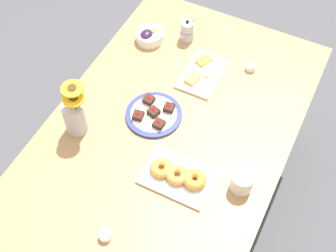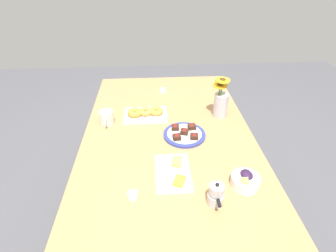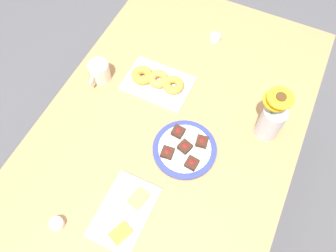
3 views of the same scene
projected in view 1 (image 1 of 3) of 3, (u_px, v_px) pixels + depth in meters
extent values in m
plane|color=#4C4C51|center=(168.00, 207.00, 2.60)|extent=(6.00, 6.00, 0.00)
cube|color=#A87A4C|center=(168.00, 134.00, 2.01)|extent=(1.60, 1.00, 0.04)
cube|color=#A87A4C|center=(294.00, 104.00, 2.58)|extent=(0.07, 0.07, 0.70)
cube|color=#A87A4C|center=(159.00, 55.00, 2.80)|extent=(0.07, 0.07, 0.70)
cylinder|color=beige|center=(242.00, 182.00, 1.80)|extent=(0.09, 0.09, 0.09)
cylinder|color=brown|center=(243.00, 177.00, 1.77)|extent=(0.08, 0.08, 0.00)
torus|color=beige|center=(247.00, 171.00, 1.83)|extent=(0.05, 0.01, 0.05)
cylinder|color=white|center=(149.00, 36.00, 2.30)|extent=(0.13, 0.13, 0.05)
ellipsoid|color=#2D1938|center=(147.00, 35.00, 2.27)|extent=(0.07, 0.06, 0.04)
ellipsoid|color=#9EC14C|center=(154.00, 31.00, 2.29)|extent=(0.05, 0.04, 0.04)
cube|color=white|center=(203.00, 74.00, 2.18)|extent=(0.26, 0.17, 0.01)
cube|color=#EFB74C|center=(192.00, 79.00, 2.14)|extent=(0.08, 0.06, 0.02)
cube|color=white|center=(209.00, 71.00, 2.17)|extent=(0.08, 0.06, 0.02)
cube|color=orange|center=(204.00, 61.00, 2.21)|extent=(0.08, 0.07, 0.01)
cube|color=white|center=(178.00, 177.00, 1.86)|extent=(0.19, 0.28, 0.01)
torus|color=orange|center=(195.00, 179.00, 1.82)|extent=(0.13, 0.13, 0.04)
torus|color=#D2893C|center=(177.00, 175.00, 1.84)|extent=(0.12, 0.12, 0.04)
torus|color=gold|center=(161.00, 168.00, 1.85)|extent=(0.09, 0.09, 0.04)
cylinder|color=white|center=(251.00, 67.00, 2.19)|extent=(0.05, 0.05, 0.03)
cylinder|color=#C68923|center=(251.00, 66.00, 2.19)|extent=(0.04, 0.04, 0.01)
cylinder|color=white|center=(105.00, 236.00, 1.71)|extent=(0.05, 0.05, 0.03)
cylinder|color=maroon|center=(105.00, 235.00, 1.70)|extent=(0.04, 0.04, 0.01)
cylinder|color=navy|center=(154.00, 115.00, 2.04)|extent=(0.25, 0.25, 0.01)
cylinder|color=white|center=(154.00, 114.00, 2.04)|extent=(0.20, 0.20, 0.01)
cube|color=#381E14|center=(138.00, 116.00, 2.01)|extent=(0.05, 0.05, 0.02)
cone|color=red|center=(138.00, 113.00, 1.99)|extent=(0.02, 0.02, 0.01)
cube|color=#381E14|center=(149.00, 100.00, 2.06)|extent=(0.05, 0.05, 0.02)
cone|color=red|center=(149.00, 97.00, 2.05)|extent=(0.02, 0.02, 0.01)
cube|color=#381E14|center=(159.00, 124.00, 1.98)|extent=(0.05, 0.05, 0.02)
cone|color=red|center=(159.00, 122.00, 1.97)|extent=(0.02, 0.02, 0.01)
cube|color=#381E14|center=(169.00, 108.00, 2.04)|extent=(0.05, 0.05, 0.02)
cone|color=red|center=(169.00, 105.00, 2.02)|extent=(0.02, 0.02, 0.01)
cube|color=#381E14|center=(154.00, 112.00, 2.02)|extent=(0.05, 0.05, 0.02)
cone|color=red|center=(154.00, 109.00, 2.01)|extent=(0.02, 0.02, 0.01)
cylinder|color=#B2B2BC|center=(75.00, 118.00, 1.94)|extent=(0.09, 0.09, 0.15)
cylinder|color=#3D702D|center=(74.00, 97.00, 1.84)|extent=(0.01, 0.01, 0.10)
cylinder|color=yellow|center=(72.00, 89.00, 1.80)|extent=(0.09, 0.09, 0.01)
cylinder|color=#472D14|center=(72.00, 88.00, 1.79)|extent=(0.04, 0.04, 0.01)
cylinder|color=#3D702D|center=(75.00, 104.00, 1.85)|extent=(0.01, 0.01, 0.06)
cylinder|color=yellow|center=(74.00, 98.00, 1.82)|extent=(0.09, 0.09, 0.01)
cylinder|color=#472D14|center=(73.00, 97.00, 1.82)|extent=(0.04, 0.04, 0.01)
cylinder|color=#B7B7BC|center=(187.00, 35.00, 2.30)|extent=(0.07, 0.07, 0.05)
cylinder|color=#B7B7BC|center=(187.00, 31.00, 2.28)|extent=(0.05, 0.05, 0.01)
cylinder|color=#B7B7BC|center=(187.00, 26.00, 2.26)|extent=(0.06, 0.06, 0.04)
sphere|color=black|center=(187.00, 22.00, 2.23)|extent=(0.02, 0.02, 0.02)
cube|color=black|center=(192.00, 23.00, 2.30)|extent=(0.04, 0.01, 0.01)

